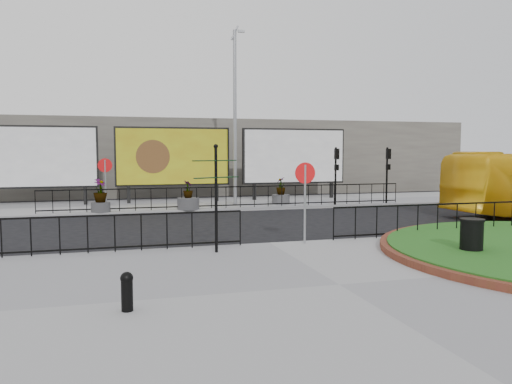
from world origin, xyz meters
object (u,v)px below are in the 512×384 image
object	(u,v)px
billboard_mid	(173,157)
fingerpost_sign	(216,187)
lamp_post	(235,114)
planter_c	(281,194)
planter_b	(188,200)
litter_bin	(472,238)
planter_a	(100,198)
bollard	(127,290)

from	to	relation	value
billboard_mid	fingerpost_sign	size ratio (longest dim) A/B	2.06
lamp_post	fingerpost_sign	xyz separation A→B (m)	(-3.36, -12.00, -2.89)
planter_c	planter_b	bearing A→B (deg)	-167.13
fingerpost_sign	planter_b	xyz separation A→B (m)	(0.65, 10.40, -1.38)
litter_bin	planter_a	bearing A→B (deg)	127.05
planter_c	billboard_mid	bearing A→B (deg)	155.92
planter_b	lamp_post	bearing A→B (deg)	30.58
lamp_post	planter_b	xyz separation A→B (m)	(-2.71, -1.60, -4.27)
billboard_mid	lamp_post	bearing A→B (deg)	-33.25
fingerpost_sign	planter_a	world-z (taller)	fingerpost_sign
planter_a	fingerpost_sign	bearing A→B (deg)	-71.98
lamp_post	planter_c	distance (m)	4.85
bollard	planter_a	distance (m)	15.02
planter_c	bollard	bearing A→B (deg)	-117.03
bollard	litter_bin	distance (m)	9.10
fingerpost_sign	litter_bin	world-z (taller)	fingerpost_sign
fingerpost_sign	planter_b	size ratio (longest dim) A/B	2.16
lamp_post	planter_c	world-z (taller)	lamp_post
litter_bin	planter_c	distance (m)	14.08
billboard_mid	lamp_post	xyz separation A→B (m)	(3.01, -1.97, 2.23)
litter_bin	fingerpost_sign	bearing A→B (deg)	158.51
bollard	planter_c	xyz separation A→B (m)	(8.24, 16.15, 0.12)
bollard	planter_a	size ratio (longest dim) A/B	0.46
fingerpost_sign	bollard	xyz separation A→B (m)	(-2.50, -4.59, -1.43)
planter_a	planter_b	xyz separation A→B (m)	(4.04, 0.00, -0.20)
litter_bin	planter_b	size ratio (longest dim) A/B	0.74
billboard_mid	planter_c	size ratio (longest dim) A/B	4.37
lamp_post	bollard	distance (m)	18.12
planter_c	fingerpost_sign	bearing A→B (deg)	-116.42
billboard_mid	planter_b	world-z (taller)	billboard_mid
planter_b	litter_bin	bearing A→B (deg)	-66.16
bollard	planter_c	bearing A→B (deg)	62.97
fingerpost_sign	planter_a	bearing A→B (deg)	88.40
planter_a	planter_c	world-z (taller)	planter_a
litter_bin	planter_a	distance (m)	16.16
litter_bin	planter_b	distance (m)	14.10
billboard_mid	bollard	xyz separation A→B (m)	(-2.85, -18.56, -2.10)
bollard	litter_bin	size ratio (longest dim) A/B	0.68
billboard_mid	fingerpost_sign	xyz separation A→B (m)	(-0.35, -13.97, -0.66)
planter_a	planter_c	size ratio (longest dim) A/B	1.08
bollard	fingerpost_sign	bearing A→B (deg)	61.44
planter_a	litter_bin	bearing A→B (deg)	-52.95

